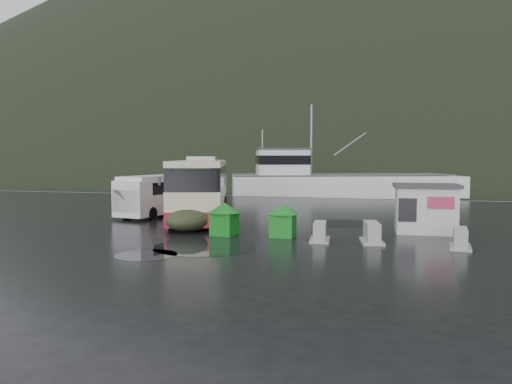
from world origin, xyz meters
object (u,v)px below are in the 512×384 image
(jersey_barrier_c, at_px, (460,248))
(dome_tent, at_px, (191,231))
(white_van, at_px, (157,216))
(jersey_barrier_a, at_px, (372,243))
(waste_bin_right, at_px, (283,237))
(coach_bus, at_px, (202,216))
(jersey_barrier_b, at_px, (320,241))
(waste_bin_left, at_px, (224,235))
(ticket_kiosk, at_px, (425,233))
(fishing_trawler, at_px, (340,193))

(jersey_barrier_c, bearing_deg, dome_tent, 173.00)
(white_van, bearing_deg, jersey_barrier_a, -16.77)
(waste_bin_right, bearing_deg, jersey_barrier_c, -7.12)
(white_van, xyz_separation_m, jersey_barrier_c, (16.50, -6.75, 0.00))
(coach_bus, relative_size, jersey_barrier_b, 7.95)
(jersey_barrier_a, bearing_deg, jersey_barrier_b, -176.62)
(dome_tent, xyz_separation_m, jersey_barrier_b, (6.47, -1.21, 0.00))
(jersey_barrier_a, relative_size, jersey_barrier_c, 1.09)
(coach_bus, relative_size, dome_tent, 4.51)
(coach_bus, height_order, jersey_barrier_b, coach_bus)
(waste_bin_left, xyz_separation_m, jersey_barrier_a, (6.65, -0.29, 0.00))
(white_van, distance_m, jersey_barrier_a, 14.54)
(jersey_barrier_c, bearing_deg, waste_bin_right, 172.88)
(coach_bus, distance_m, white_van, 2.77)
(white_van, bearing_deg, dome_tent, -40.83)
(ticket_kiosk, xyz_separation_m, jersey_barrier_b, (-4.51, -3.68, 0.00))
(waste_bin_right, relative_size, jersey_barrier_a, 0.87)
(jersey_barrier_a, bearing_deg, ticket_kiosk, 56.62)
(white_van, height_order, jersey_barrier_b, white_van)
(waste_bin_left, bearing_deg, dome_tent, 158.51)
(jersey_barrier_a, xyz_separation_m, jersey_barrier_b, (-2.18, -0.13, 0.00))
(dome_tent, bearing_deg, jersey_barrier_a, -7.11)
(coach_bus, bearing_deg, ticket_kiosk, -31.88)
(jersey_barrier_b, bearing_deg, white_van, 149.29)
(waste_bin_right, xyz_separation_m, fishing_trawler, (-0.40, 28.71, 0.00))
(waste_bin_right, bearing_deg, dome_tent, 173.18)
(white_van, height_order, ticket_kiosk, white_van)
(white_van, distance_m, waste_bin_left, 8.83)
(coach_bus, height_order, waste_bin_left, coach_bus)
(dome_tent, relative_size, jersey_barrier_a, 1.65)
(dome_tent, height_order, jersey_barrier_b, dome_tent)
(waste_bin_right, bearing_deg, waste_bin_left, -175.29)
(dome_tent, relative_size, fishing_trawler, 0.11)
(jersey_barrier_b, bearing_deg, jersey_barrier_a, 3.38)
(dome_tent, height_order, fishing_trawler, fishing_trawler)
(coach_bus, relative_size, jersey_barrier_a, 7.44)
(jersey_barrier_b, bearing_deg, ticket_kiosk, 39.16)
(dome_tent, distance_m, ticket_kiosk, 11.26)
(jersey_barrier_c, distance_m, fishing_trawler, 30.62)
(dome_tent, height_order, jersey_barrier_c, dome_tent)
(waste_bin_left, bearing_deg, coach_bus, 119.62)
(waste_bin_left, relative_size, jersey_barrier_b, 0.93)
(dome_tent, xyz_separation_m, ticket_kiosk, (10.99, 2.47, 0.00))
(waste_bin_left, distance_m, jersey_barrier_c, 10.09)
(white_van, relative_size, jersey_barrier_c, 3.76)
(white_van, xyz_separation_m, jersey_barrier_a, (13.08, -6.35, 0.00))
(ticket_kiosk, bearing_deg, fishing_trawler, 101.85)
(waste_bin_right, distance_m, jersey_barrier_a, 3.97)
(waste_bin_right, height_order, fishing_trawler, fishing_trawler)
(waste_bin_left, height_order, waste_bin_right, waste_bin_left)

